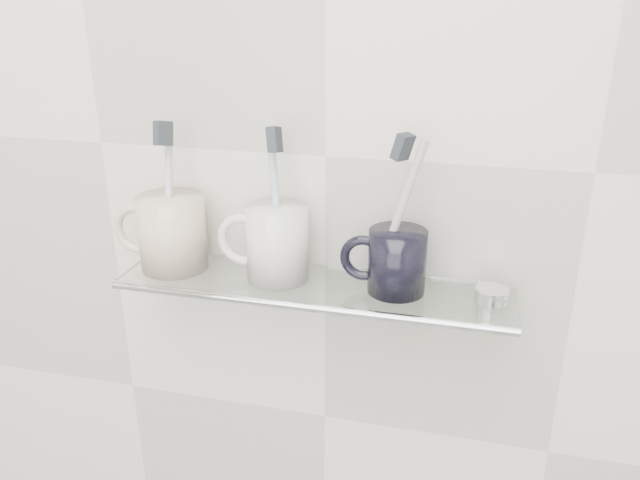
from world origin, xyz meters
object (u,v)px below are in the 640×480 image
(mug_center, at_px, (277,243))
(mug_left, at_px, (172,233))
(shelf_glass, at_px, (313,286))
(mug_right, at_px, (397,261))

(mug_center, bearing_deg, mug_left, 157.28)
(shelf_glass, distance_m, mug_left, 0.20)
(mug_center, xyz_separation_m, mug_right, (0.15, 0.00, -0.01))
(mug_center, bearing_deg, shelf_glass, -28.62)
(shelf_glass, bearing_deg, mug_right, 2.76)
(mug_center, height_order, mug_right, mug_center)
(shelf_glass, bearing_deg, mug_left, 178.52)
(mug_left, height_order, mug_right, mug_left)
(mug_center, bearing_deg, mug_right, -22.72)
(shelf_glass, height_order, mug_center, mug_center)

